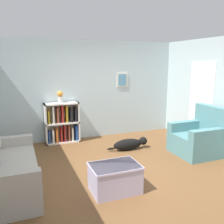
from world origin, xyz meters
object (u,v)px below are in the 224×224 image
Objects in this scene: coffee_table at (115,177)px; vase at (60,96)px; dog at (130,144)px; recliner_chair at (199,138)px; couch at (6,171)px; bookshelf at (62,124)px.

coffee_table is 2.57× the size of vase.
recliner_chair is at bearing -30.61° from dog.
vase is (1.26, 2.14, 0.88)m from couch.
coffee_table is at bearing -22.52° from couch.
recliner_chair is at bearing -35.61° from bookshelf.
bookshelf is at bearing 144.39° from recliner_chair.
couch is 2.51m from bookshelf.
couch is 2.85m from dog.
vase is at bearing 144.91° from recliner_chair.
couch is at bearing -120.47° from vase.
dog is (1.37, -1.15, -0.35)m from bookshelf.
couch is at bearing -120.88° from bookshelf.
bookshelf is (1.29, 2.15, 0.16)m from couch.
coffee_table is 1.97m from dog.
couch reaches higher than dog.
bookshelf is at bearing 140.04° from dog.
recliner_chair reaches higher than couch.
couch is 2.39× the size of coffee_table.
couch is at bearing -177.09° from recliner_chair.
dog is at bearing 20.59° from couch.
vase is at bearing 141.03° from dog.
recliner_chair is 3.46m from vase.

